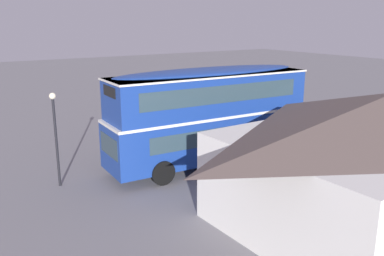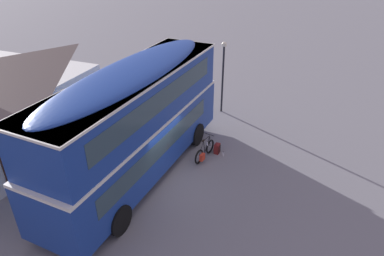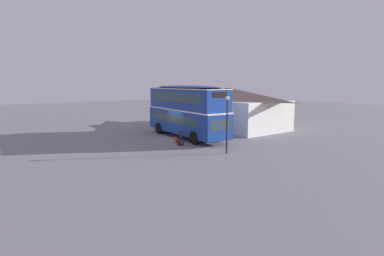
{
  "view_description": "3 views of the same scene",
  "coord_description": "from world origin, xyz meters",
  "px_view_note": "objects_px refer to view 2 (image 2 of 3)",
  "views": [
    {
      "loc": [
        11.43,
        16.79,
        7.0
      ],
      "look_at": [
        0.6,
        0.3,
        1.82
      ],
      "focal_mm": 38.82,
      "sensor_mm": 36.0,
      "label": 1
    },
    {
      "loc": [
        -10.28,
        -5.72,
        8.98
      ],
      "look_at": [
        1.41,
        -0.87,
        1.87
      ],
      "focal_mm": 32.15,
      "sensor_mm": 36.0,
      "label": 2
    },
    {
      "loc": [
        22.9,
        -14.73,
        5.0
      ],
      "look_at": [
        2.08,
        0.07,
        1.21
      ],
      "focal_mm": 28.46,
      "sensor_mm": 36.0,
      "label": 3
    }
  ],
  "objects_px": {
    "touring_bicycle": "(204,152)",
    "water_bottle_clear_plastic": "(223,154)",
    "backpack_on_ground": "(217,148)",
    "double_decker_bus": "(137,119)",
    "street_lamp": "(223,69)"
  },
  "relations": [
    {
      "from": "touring_bicycle",
      "to": "water_bottle_clear_plastic",
      "type": "bearing_deg",
      "value": -54.35
    },
    {
      "from": "backpack_on_ground",
      "to": "water_bottle_clear_plastic",
      "type": "distance_m",
      "value": 0.41
    },
    {
      "from": "double_decker_bus",
      "to": "water_bottle_clear_plastic",
      "type": "bearing_deg",
      "value": -47.66
    },
    {
      "from": "double_decker_bus",
      "to": "touring_bicycle",
      "type": "relative_size",
      "value": 6.2
    },
    {
      "from": "touring_bicycle",
      "to": "backpack_on_ground",
      "type": "relative_size",
      "value": 3.15
    },
    {
      "from": "touring_bicycle",
      "to": "water_bottle_clear_plastic",
      "type": "xyz_separation_m",
      "value": [
        0.53,
        -0.74,
        -0.27
      ]
    },
    {
      "from": "street_lamp",
      "to": "double_decker_bus",
      "type": "bearing_deg",
      "value": 169.47
    },
    {
      "from": "water_bottle_clear_plastic",
      "to": "street_lamp",
      "type": "distance_m",
      "value": 5.29
    },
    {
      "from": "touring_bicycle",
      "to": "backpack_on_ground",
      "type": "bearing_deg",
      "value": -30.39
    },
    {
      "from": "double_decker_bus",
      "to": "touring_bicycle",
      "type": "xyz_separation_m",
      "value": [
        2.07,
        -2.12,
        -2.27
      ]
    },
    {
      "from": "backpack_on_ground",
      "to": "water_bottle_clear_plastic",
      "type": "bearing_deg",
      "value": -111.01
    },
    {
      "from": "touring_bicycle",
      "to": "street_lamp",
      "type": "bearing_deg",
      "value": 9.34
    },
    {
      "from": "backpack_on_ground",
      "to": "water_bottle_clear_plastic",
      "type": "relative_size",
      "value": 2.33
    },
    {
      "from": "double_decker_bus",
      "to": "backpack_on_ground",
      "type": "relative_size",
      "value": 19.5
    },
    {
      "from": "backpack_on_ground",
      "to": "touring_bicycle",
      "type": "bearing_deg",
      "value": 149.61
    }
  ]
}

